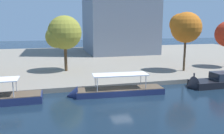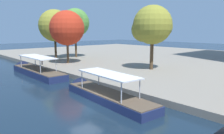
{
  "view_description": "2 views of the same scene",
  "coord_description": "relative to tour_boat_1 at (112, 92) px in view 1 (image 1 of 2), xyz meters",
  "views": [
    {
      "loc": [
        -8.03,
        -25.69,
        9.1
      ],
      "look_at": [
        0.77,
        7.6,
        2.68
      ],
      "focal_mm": 36.95,
      "sensor_mm": 36.0,
      "label": 1
    },
    {
      "loc": [
        15.89,
        -10.97,
        6.68
      ],
      "look_at": [
        -4.19,
        6.93,
        2.25
      ],
      "focal_mm": 35.16,
      "sensor_mm": 36.0,
      "label": 2
    }
  ],
  "objects": [
    {
      "name": "motor_yacht_2",
      "position": [
        16.21,
        -0.03,
        0.24
      ],
      "size": [
        10.79,
        3.14,
        4.63
      ],
      "rotation": [
        0.0,
        0.0,
        3.13
      ],
      "color": "black",
      "rests_on": "ground_plane"
    },
    {
      "name": "dock_promenade",
      "position": [
        0.55,
        30.15,
        0.02
      ],
      "size": [
        120.0,
        55.0,
        0.66
      ],
      "primitive_type": "cube",
      "color": "gray",
      "rests_on": "ground_plane"
    },
    {
      "name": "ground_plane",
      "position": [
        0.55,
        -2.37,
        -0.31
      ],
      "size": [
        220.0,
        220.0,
        0.0
      ],
      "primitive_type": "plane",
      "color": "#142333"
    },
    {
      "name": "tree_2",
      "position": [
        -5.23,
        14.24,
        7.12
      ],
      "size": [
        6.41,
        6.03,
        9.98
      ],
      "color": "#4C3823",
      "rests_on": "dock_promenade"
    },
    {
      "name": "tour_boat_1",
      "position": [
        0.0,
        0.0,
        0.0
      ],
      "size": [
        12.83,
        3.41,
        3.72
      ],
      "rotation": [
        0.0,
        0.0,
        3.07
      ],
      "color": "navy",
      "rests_on": "ground_plane"
    },
    {
      "name": "tree_0",
      "position": [
        15.73,
        8.88,
        8.35
      ],
      "size": [
        5.49,
        5.46,
        10.58
      ],
      "color": "#4C3823",
      "rests_on": "dock_promenade"
    },
    {
      "name": "mooring_bollard_1",
      "position": [
        14.54,
        3.49,
        0.75
      ],
      "size": [
        0.28,
        0.28,
        0.75
      ],
      "color": "#2D2D33",
      "rests_on": "dock_promenade"
    }
  ]
}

